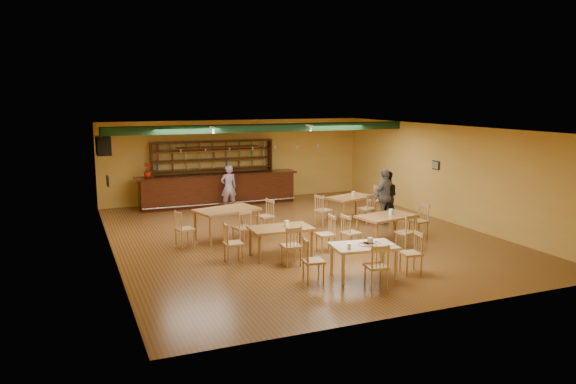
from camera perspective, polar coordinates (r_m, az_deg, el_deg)
name	(u,v)px	position (r m, az deg, el deg)	size (l,w,h in m)	color
floor	(299,235)	(15.50, 1.13, -4.52)	(12.00, 12.00, 0.00)	brown
ceiling_beam	(264,128)	(17.64, -2.48, 6.66)	(10.00, 0.30, 0.25)	black
track_rail_left	(204,126)	(17.69, -8.68, 6.80)	(0.05, 2.50, 0.05)	silver
track_rail_right	(297,124)	(18.71, 0.95, 7.07)	(0.05, 2.50, 0.05)	silver
ac_unit	(104,146)	(18.07, -18.55, 4.59)	(0.34, 0.70, 0.48)	silver
picture_left	(108,181)	(14.96, -18.21, 1.10)	(0.04, 0.34, 0.28)	black
picture_right	(436,165)	(18.12, 15.10, 2.70)	(0.04, 0.34, 0.28)	black
bar_counter	(218,190)	(19.85, -7.25, 0.25)	(5.81, 0.85, 1.13)	#33110A
back_bar_hutch	(213,172)	(20.37, -7.75, 2.12)	(4.50, 0.40, 2.28)	#33110A
poinsettia	(147,170)	(19.25, -14.38, 2.19)	(0.28, 0.28, 0.51)	#A21F0F
dining_table_a	(227,224)	(15.17, -6.35, -3.28)	(1.66, 1.00, 0.83)	olive
dining_table_b	(350,208)	(17.54, 6.45, -1.65)	(1.47, 0.88, 0.74)	olive
dining_table_c	(281,242)	(13.37, -0.75, -5.21)	(1.48, 0.89, 0.74)	olive
dining_table_d	(386,229)	(14.80, 10.17, -3.84)	(1.53, 0.92, 0.77)	olive
near_table	(363,261)	(12.00, 7.82, -7.12)	(1.35, 0.87, 0.72)	beige
pizza_tray	(368,244)	(11.95, 8.26, -5.37)	(0.40, 0.40, 0.01)	silver
parmesan_shaker	(349,246)	(11.56, 6.36, -5.60)	(0.07, 0.07, 0.11)	#EAE5C6
napkin_stack	(373,241)	(12.22, 8.78, -5.00)	(0.20, 0.15, 0.03)	white
pizza_server	(372,242)	(12.05, 8.74, -5.20)	(0.32, 0.09, 0.00)	silver
side_plate	(390,244)	(12.01, 10.52, -5.36)	(0.22, 0.22, 0.01)	white
patron_bar	(229,187)	(19.08, -6.18, 0.50)	(0.56, 0.37, 1.54)	#7E499F
patron_right_a	(386,197)	(17.19, 10.10, -0.50)	(0.78, 0.61, 1.61)	black
patron_right_b	(385,196)	(16.99, 10.02, -0.45)	(1.00, 0.42, 1.71)	gray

